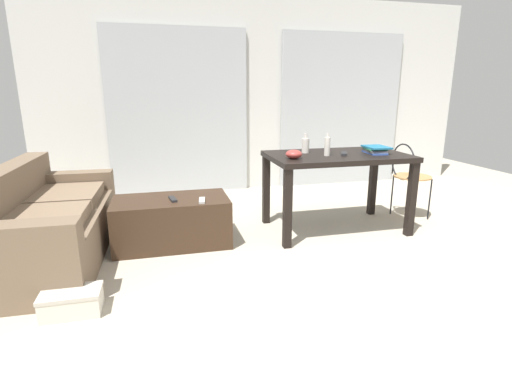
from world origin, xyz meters
TOP-DOWN VIEW (x-y plane):
  - ground_plane at (0.00, 1.43)m, footprint 8.80×8.80m
  - wall_back at (0.00, 3.67)m, footprint 6.24×0.10m
  - curtains at (0.00, 3.58)m, footprint 4.26×0.03m
  - couch at (-2.45, 1.59)m, footprint 0.85×1.85m
  - coffee_table at (-1.41, 1.66)m, footprint 1.04×0.57m
  - craft_table at (0.24, 1.68)m, footprint 1.37×0.82m
  - wire_chair at (1.18, 1.83)m, footprint 0.41×0.41m
  - bottle_near at (0.09, 1.60)m, footprint 0.06×0.06m
  - bottle_far at (-0.05, 1.82)m, footprint 0.08×0.08m
  - bowl at (-0.27, 1.52)m, footprint 0.15×0.15m
  - book_stack at (0.63, 1.62)m, footprint 0.23×0.29m
  - tv_remote_on_table at (0.28, 1.61)m, footprint 0.13×0.18m
  - tv_remote_primary at (-1.14, 1.50)m, footprint 0.07×0.17m
  - tv_remote_secondary at (-1.39, 1.61)m, footprint 0.08×0.18m
  - shoebox at (-2.09, 0.61)m, footprint 0.37×0.22m

SIDE VIEW (x-z plane):
  - ground_plane at x=0.00m, z-range 0.00..0.00m
  - shoebox at x=-2.09m, z-range 0.00..0.16m
  - coffee_table at x=-1.41m, z-range 0.00..0.44m
  - couch at x=-2.45m, z-range -0.09..0.70m
  - tv_remote_primary at x=-1.14m, z-range 0.44..0.46m
  - tv_remote_secondary at x=-1.39m, z-range 0.44..0.46m
  - wire_chair at x=1.18m, z-range 0.11..0.95m
  - craft_table at x=0.24m, z-range 0.29..1.08m
  - tv_remote_on_table at x=0.28m, z-range 0.79..0.81m
  - book_stack at x=0.63m, z-range 0.79..0.86m
  - bowl at x=-0.27m, z-range 0.79..0.87m
  - bottle_far at x=-0.05m, z-range 0.77..0.97m
  - bottle_near at x=0.09m, z-range 0.77..0.99m
  - curtains at x=0.00m, z-range 0.00..2.21m
  - wall_back at x=0.00m, z-range 0.00..2.65m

